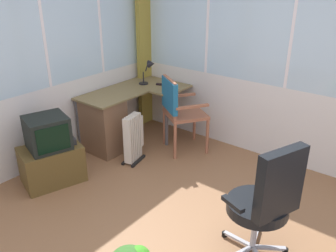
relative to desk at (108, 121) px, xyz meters
The scene contains 10 objects.
north_window_panel 1.43m from the desk, 160.20° to the left, with size 4.16×0.07×2.76m.
east_window_panel 2.40m from the desk, 58.77° to the right, with size 0.07×4.39×2.76m.
curtain_corner 1.39m from the desk, 12.41° to the left, with size 0.27×0.07×2.66m, color olive.
desk is the anchor object (origin of this frame).
desk_lamp 0.96m from the desk, ahead, with size 0.23×0.20×0.34m.
tv_remote 0.92m from the desk, 16.73° to the right, with size 0.04×0.15×0.02m, color black.
wooden_armchair 0.93m from the desk, 54.76° to the right, with size 0.67×0.67×0.99m.
office_chair 2.53m from the desk, 103.73° to the right, with size 0.63×0.59×1.06m.
tv_on_stand 0.96m from the desk, behind, with size 0.74×0.61×0.79m.
space_heater 0.50m from the desk, 93.56° to the right, with size 0.37×0.23×0.62m.
Camera 1 is at (-1.90, -1.40, 2.23)m, focal length 38.15 mm.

